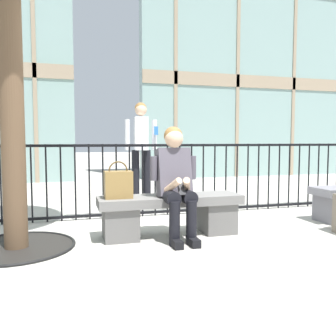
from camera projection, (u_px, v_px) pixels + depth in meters
name	position (u px, v px, depth m)	size (l,w,h in m)	color
ground_plane	(170.00, 235.00, 3.96)	(60.00, 60.00, 0.00)	#B2ADA3
stone_bench	(170.00, 211.00, 3.94)	(1.60, 0.44, 0.45)	slate
seated_person_with_phone	(176.00, 179.00, 3.79)	(0.52, 0.66, 1.21)	black
handbag_on_bench	(118.00, 184.00, 3.74)	(0.29, 0.19, 0.39)	olive
bystander_at_railing	(141.00, 144.00, 6.04)	(0.55, 0.40, 1.71)	black
plaza_railing	(149.00, 180.00, 4.95)	(7.10, 0.04, 1.01)	black
building_facade_right	(291.00, 28.00, 10.84)	(9.43, 0.43, 9.00)	#84A39E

